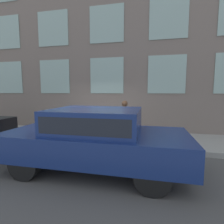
# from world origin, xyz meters

# --- Properties ---
(ground_plane) EXTENTS (80.00, 80.00, 0.00)m
(ground_plane) POSITION_xyz_m (0.00, 0.00, 0.00)
(ground_plane) COLOR #514F4C
(sidewalk) EXTENTS (2.43, 60.00, 0.17)m
(sidewalk) POSITION_xyz_m (1.21, 0.00, 0.09)
(sidewalk) COLOR #9E9B93
(sidewalk) RESTS_ON ground_plane
(building_facade) EXTENTS (0.33, 40.00, 9.87)m
(building_facade) POSITION_xyz_m (2.58, 0.00, 4.93)
(building_facade) COLOR gray
(building_facade) RESTS_ON ground_plane
(fire_hydrant) EXTENTS (0.29, 0.41, 0.71)m
(fire_hydrant) POSITION_xyz_m (0.63, -0.14, 0.53)
(fire_hydrant) COLOR red
(fire_hydrant) RESTS_ON sidewalk
(person) EXTENTS (0.35, 0.23, 1.46)m
(person) POSITION_xyz_m (1.15, -1.03, 1.05)
(person) COLOR #998466
(person) RESTS_ON sidewalk
(parked_car_navy_near) EXTENTS (1.99, 4.51, 1.55)m
(parked_car_navy_near) POSITION_xyz_m (-1.42, -0.67, 0.87)
(parked_car_navy_near) COLOR black
(parked_car_navy_near) RESTS_ON ground_plane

